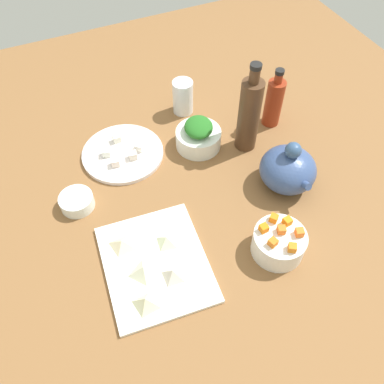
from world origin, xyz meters
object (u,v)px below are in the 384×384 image
(plate_tofu, at_px, (123,153))
(bottle_0, at_px, (249,114))
(bottle_1, at_px, (274,102))
(cutting_board, at_px, (156,264))
(bowl_carrots, at_px, (279,243))
(drinking_glass_0, at_px, (183,97))
(bowl_greens, at_px, (198,139))
(bowl_small_side, at_px, (77,202))
(teapot, at_px, (288,169))

(plate_tofu, relative_size, bottle_0, 0.85)
(bottle_1, bearing_deg, cutting_board, -57.68)
(bowl_carrots, relative_size, drinking_glass_0, 1.15)
(bowl_greens, height_order, drinking_glass_0, drinking_glass_0)
(bowl_small_side, bearing_deg, drinking_glass_0, 120.28)
(bottle_0, bearing_deg, bowl_greens, -113.44)
(bottle_1, bearing_deg, bowl_greens, -89.98)
(teapot, bearing_deg, drinking_glass_0, -161.25)
(bowl_carrots, distance_m, bottle_1, 0.46)
(bottle_0, relative_size, bottle_1, 1.45)
(teapot, bearing_deg, bowl_greens, -146.18)
(bottle_0, bearing_deg, bowl_small_side, -87.93)
(cutting_board, xyz_separation_m, drinking_glass_0, (-0.48, 0.28, 0.05))
(bowl_small_side, distance_m, bottle_1, 0.64)
(bowl_greens, xyz_separation_m, bottle_1, (-0.00, 0.25, 0.05))
(bowl_carrots, distance_m, drinking_glass_0, 0.56)
(cutting_board, relative_size, drinking_glass_0, 2.60)
(bowl_greens, xyz_separation_m, bowl_small_side, (0.07, -0.38, -0.01))
(cutting_board, xyz_separation_m, plate_tofu, (-0.37, 0.04, 0.00))
(bowl_greens, distance_m, drinking_glass_0, 0.17)
(bottle_0, bearing_deg, plate_tofu, -107.68)
(bowl_small_side, bearing_deg, bowl_greens, 100.89)
(bottle_0, bearing_deg, cutting_board, -55.52)
(bowl_small_side, bearing_deg, cutting_board, 26.83)
(teapot, xyz_separation_m, bottle_1, (-0.23, 0.09, 0.02))
(bowl_small_side, bearing_deg, plate_tofu, 127.69)
(plate_tofu, height_order, bottle_0, bottle_0)
(plate_tofu, xyz_separation_m, bottle_1, (0.05, 0.46, 0.07))
(plate_tofu, relative_size, bowl_carrots, 1.87)
(bowl_greens, xyz_separation_m, drinking_glass_0, (-0.16, 0.02, 0.03))
(bottle_1, bearing_deg, plate_tofu, -96.69)
(teapot, relative_size, bottle_1, 0.88)
(teapot, height_order, drinking_glass_0, teapot)
(drinking_glass_0, bearing_deg, bowl_small_side, -59.72)
(plate_tofu, bearing_deg, bottle_1, 83.31)
(bottle_1, bearing_deg, bowl_small_side, -83.33)
(teapot, bearing_deg, plate_tofu, -127.52)
(cutting_board, distance_m, bottle_1, 0.60)
(plate_tofu, xyz_separation_m, bowl_carrots, (0.46, 0.24, 0.03))
(bowl_carrots, bearing_deg, teapot, 142.79)
(bowl_carrots, distance_m, teapot, 0.22)
(bottle_0, height_order, bottle_1, bottle_0)
(bowl_greens, height_order, bowl_small_side, bowl_greens)
(cutting_board, height_order, teapot, teapot)
(bowl_greens, relative_size, bowl_carrots, 1.05)
(bowl_greens, bearing_deg, bowl_carrots, 3.35)
(teapot, relative_size, drinking_glass_0, 1.53)
(bowl_small_side, bearing_deg, bottle_0, 92.07)
(plate_tofu, bearing_deg, bowl_greens, 75.89)
(bowl_carrots, xyz_separation_m, teapot, (-0.17, 0.13, 0.03))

